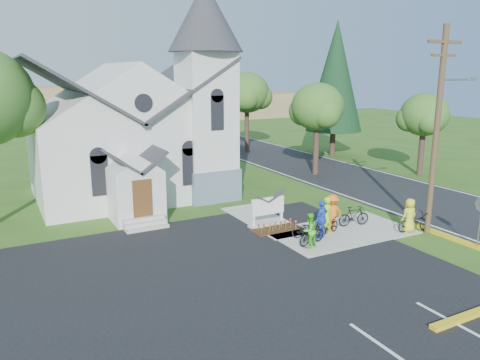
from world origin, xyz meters
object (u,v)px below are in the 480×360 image
bike_4 (414,222)px  bike_0 (309,229)px  cyclist_2 (322,219)px  bike_1 (312,234)px  cyclist_4 (409,215)px  bike_3 (354,216)px  utility_pole (438,125)px  bike_2 (329,226)px  cyclist_3 (332,213)px  cyclist_0 (326,216)px  cyclist_1 (309,230)px  church_sign (268,206)px

bike_4 → bike_0: bearing=82.7°
bike_4 → cyclist_2: bearing=84.1°
bike_1 → cyclist_4: cyclist_4 is taller
bike_1 → bike_3: bearing=-85.0°
bike_1 → cyclist_2: (0.92, 0.50, 0.43)m
bike_3 → utility_pole: bearing=-119.4°
bike_2 → bike_3: bearing=-98.7°
cyclist_3 → cyclist_4: (3.27, -1.96, -0.08)m
cyclist_4 → bike_4: 0.49m
utility_pole → bike_0: (-5.84, 2.04, -4.90)m
utility_pole → bike_3: (-2.74, 2.41, -4.83)m
cyclist_0 → cyclist_1: bearing=26.0°
bike_0 → bike_2: size_ratio=1.05×
bike_2 → bike_4: bike_4 is taller
cyclist_0 → bike_0: 1.03m
cyclist_3 → bike_3: bearing=-177.0°
cyclist_1 → bike_4: (5.95, -0.71, -0.32)m
cyclist_1 → church_sign: bearing=-104.9°
cyclist_2 → cyclist_4: (4.35, -1.38, -0.08)m
cyclist_2 → utility_pole: bearing=137.9°
bike_1 → bike_2: size_ratio=1.02×
cyclist_3 → cyclist_1: bearing=29.2°
church_sign → cyclist_3: (2.31, -2.37, -0.03)m
bike_1 → bike_2: (1.55, 0.73, -0.07)m
church_sign → cyclist_1: bearing=-90.8°
cyclist_0 → cyclist_3: 0.83m
utility_pole → cyclist_3: bearing=151.3°
bike_0 → bike_4: (5.17, -1.74, 0.04)m
church_sign → cyclist_4: 7.07m
cyclist_4 → cyclist_3: bearing=-28.1°
cyclist_2 → bike_3: cyclist_2 is taller
church_sign → bike_3: (3.82, -2.29, -0.46)m
cyclist_1 → cyclist_4: 5.67m
utility_pole → cyclist_1: utility_pole is taller
bike_1 → cyclist_2: 1.14m
cyclist_0 → cyclist_3: bearing=-151.9°
cyclist_2 → cyclist_0: bearing=178.9°
bike_1 → cyclist_0: bearing=-76.3°
church_sign → cyclist_0: 3.22m
cyclist_3 → church_sign: bearing=-45.9°
cyclist_1 → bike_4: 6.00m
utility_pole → cyclist_3: 6.55m
cyclist_3 → bike_3: size_ratio=1.09×
cyclist_1 → cyclist_2: bearing=-164.0°
cyclist_2 → cyclist_4: bearing=138.4°
church_sign → bike_2: (1.85, -2.72, -0.54)m
cyclist_0 → bike_4: cyclist_0 is taller
bike_0 → cyclist_1: cyclist_1 is taller
church_sign → utility_pole: bearing=-35.6°
bike_2 → cyclist_4: (3.73, -1.61, 0.43)m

